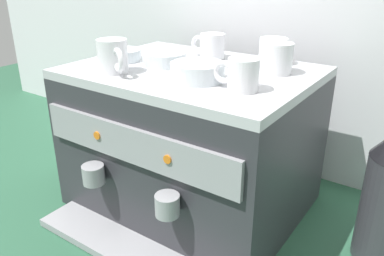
{
  "coord_description": "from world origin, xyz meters",
  "views": [
    {
      "loc": [
        0.58,
        -0.83,
        0.67
      ],
      "look_at": [
        0.0,
        0.0,
        0.24
      ],
      "focal_mm": 36.78,
      "sensor_mm": 36.0,
      "label": 1
    }
  ],
  "objects_px": {
    "ceramic_cup_1": "(211,46)",
    "milk_pitcher": "(80,147)",
    "ceramic_cup_3": "(113,57)",
    "ceramic_bowl_0": "(121,55)",
    "ceramic_bowl_2": "(164,59)",
    "ceramic_cup_2": "(241,74)",
    "ceramic_bowl_1": "(197,72)",
    "espresso_machine": "(191,140)",
    "ceramic_cup_4": "(273,51)",
    "ceramic_cup_0": "(277,58)"
  },
  "relations": [
    {
      "from": "ceramic_cup_1",
      "to": "milk_pitcher",
      "type": "bearing_deg",
      "value": -157.83
    },
    {
      "from": "ceramic_cup_3",
      "to": "ceramic_cup_1",
      "type": "bearing_deg",
      "value": 67.75
    },
    {
      "from": "ceramic_bowl_0",
      "to": "ceramic_bowl_2",
      "type": "height_order",
      "value": "ceramic_bowl_2"
    },
    {
      "from": "ceramic_cup_2",
      "to": "ceramic_bowl_0",
      "type": "height_order",
      "value": "ceramic_cup_2"
    },
    {
      "from": "ceramic_cup_1",
      "to": "ceramic_bowl_1",
      "type": "bearing_deg",
      "value": -65.67
    },
    {
      "from": "espresso_machine",
      "to": "ceramic_cup_3",
      "type": "height_order",
      "value": "ceramic_cup_3"
    },
    {
      "from": "ceramic_cup_4",
      "to": "ceramic_cup_3",
      "type": "bearing_deg",
      "value": -131.82
    },
    {
      "from": "ceramic_cup_0",
      "to": "milk_pitcher",
      "type": "distance_m",
      "value": 0.76
    },
    {
      "from": "ceramic_cup_0",
      "to": "ceramic_bowl_1",
      "type": "height_order",
      "value": "ceramic_cup_0"
    },
    {
      "from": "ceramic_bowl_1",
      "to": "ceramic_bowl_2",
      "type": "xyz_separation_m",
      "value": [
        -0.16,
        0.07,
        -0.0
      ]
    },
    {
      "from": "ceramic_cup_0",
      "to": "ceramic_cup_2",
      "type": "relative_size",
      "value": 1.11
    },
    {
      "from": "espresso_machine",
      "to": "ceramic_cup_2",
      "type": "xyz_separation_m",
      "value": [
        0.2,
        -0.09,
        0.24
      ]
    },
    {
      "from": "ceramic_cup_1",
      "to": "ceramic_cup_4",
      "type": "xyz_separation_m",
      "value": [
        0.17,
        0.04,
        0.0
      ]
    },
    {
      "from": "ceramic_cup_4",
      "to": "ceramic_bowl_1",
      "type": "distance_m",
      "value": 0.26
    },
    {
      "from": "ceramic_bowl_0",
      "to": "ceramic_bowl_2",
      "type": "xyz_separation_m",
      "value": [
        0.14,
        0.03,
        0.0
      ]
    },
    {
      "from": "espresso_machine",
      "to": "ceramic_cup_2",
      "type": "relative_size",
      "value": 5.83
    },
    {
      "from": "espresso_machine",
      "to": "ceramic_cup_0",
      "type": "relative_size",
      "value": 5.27
    },
    {
      "from": "ceramic_cup_3",
      "to": "ceramic_bowl_2",
      "type": "height_order",
      "value": "ceramic_cup_3"
    },
    {
      "from": "ceramic_cup_1",
      "to": "ceramic_cup_2",
      "type": "height_order",
      "value": "same"
    },
    {
      "from": "ceramic_cup_0",
      "to": "ceramic_cup_1",
      "type": "relative_size",
      "value": 1.08
    },
    {
      "from": "ceramic_cup_2",
      "to": "ceramic_bowl_1",
      "type": "height_order",
      "value": "ceramic_cup_2"
    },
    {
      "from": "ceramic_cup_1",
      "to": "ceramic_bowl_0",
      "type": "relative_size",
      "value": 0.99
    },
    {
      "from": "milk_pitcher",
      "to": "ceramic_cup_0",
      "type": "bearing_deg",
      "value": 11.5
    },
    {
      "from": "ceramic_bowl_0",
      "to": "ceramic_cup_3",
      "type": "bearing_deg",
      "value": -53.4
    },
    {
      "from": "espresso_machine",
      "to": "ceramic_cup_1",
      "type": "relative_size",
      "value": 5.66
    },
    {
      "from": "ceramic_cup_2",
      "to": "milk_pitcher",
      "type": "distance_m",
      "value": 0.74
    },
    {
      "from": "ceramic_cup_2",
      "to": "ceramic_bowl_1",
      "type": "xyz_separation_m",
      "value": [
        -0.12,
        0.01,
        -0.02
      ]
    },
    {
      "from": "ceramic_cup_0",
      "to": "ceramic_cup_3",
      "type": "relative_size",
      "value": 1.05
    },
    {
      "from": "ceramic_cup_2",
      "to": "ceramic_bowl_2",
      "type": "height_order",
      "value": "ceramic_cup_2"
    },
    {
      "from": "milk_pitcher",
      "to": "espresso_machine",
      "type": "bearing_deg",
      "value": 5.31
    },
    {
      "from": "espresso_machine",
      "to": "milk_pitcher",
      "type": "height_order",
      "value": "espresso_machine"
    },
    {
      "from": "ceramic_bowl_2",
      "to": "milk_pitcher",
      "type": "bearing_deg",
      "value": -175.03
    },
    {
      "from": "espresso_machine",
      "to": "ceramic_cup_1",
      "type": "height_order",
      "value": "ceramic_cup_1"
    },
    {
      "from": "ceramic_bowl_2",
      "to": "ceramic_bowl_1",
      "type": "bearing_deg",
      "value": -24.27
    },
    {
      "from": "ceramic_cup_4",
      "to": "ceramic_bowl_1",
      "type": "bearing_deg",
      "value": -106.84
    },
    {
      "from": "ceramic_cup_4",
      "to": "milk_pitcher",
      "type": "distance_m",
      "value": 0.74
    },
    {
      "from": "milk_pitcher",
      "to": "ceramic_cup_2",
      "type": "bearing_deg",
      "value": -4.43
    },
    {
      "from": "ceramic_cup_2",
      "to": "ceramic_cup_3",
      "type": "relative_size",
      "value": 0.95
    },
    {
      "from": "espresso_machine",
      "to": "ceramic_cup_2",
      "type": "distance_m",
      "value": 0.32
    },
    {
      "from": "ceramic_bowl_0",
      "to": "milk_pitcher",
      "type": "distance_m",
      "value": 0.42
    },
    {
      "from": "ceramic_cup_2",
      "to": "ceramic_cup_0",
      "type": "bearing_deg",
      "value": 89.15
    },
    {
      "from": "ceramic_bowl_2",
      "to": "ceramic_cup_0",
      "type": "bearing_deg",
      "value": 19.52
    },
    {
      "from": "espresso_machine",
      "to": "ceramic_cup_3",
      "type": "xyz_separation_m",
      "value": [
        -0.13,
        -0.15,
        0.25
      ]
    },
    {
      "from": "ceramic_cup_0",
      "to": "ceramic_bowl_2",
      "type": "xyz_separation_m",
      "value": [
        -0.28,
        -0.1,
        -0.02
      ]
    },
    {
      "from": "ceramic_cup_1",
      "to": "ceramic_cup_4",
      "type": "height_order",
      "value": "same"
    },
    {
      "from": "ceramic_bowl_0",
      "to": "ceramic_bowl_1",
      "type": "distance_m",
      "value": 0.3
    },
    {
      "from": "ceramic_bowl_0",
      "to": "ceramic_cup_0",
      "type": "bearing_deg",
      "value": 16.64
    },
    {
      "from": "ceramic_cup_1",
      "to": "ceramic_cup_2",
      "type": "relative_size",
      "value": 1.03
    },
    {
      "from": "ceramic_bowl_1",
      "to": "ceramic_cup_3",
      "type": "bearing_deg",
      "value": -162.4
    },
    {
      "from": "ceramic_cup_0",
      "to": "espresso_machine",
      "type": "bearing_deg",
      "value": -155.8
    }
  ]
}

